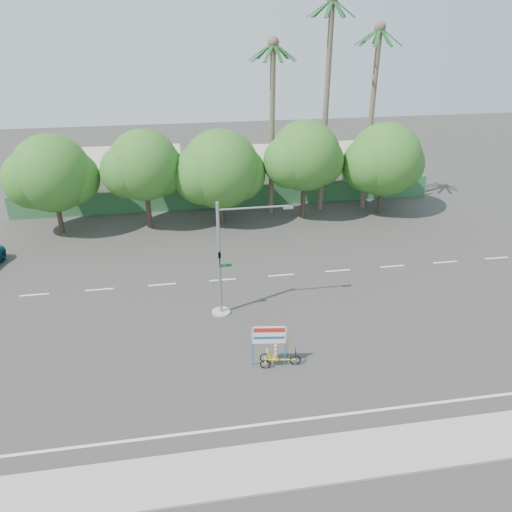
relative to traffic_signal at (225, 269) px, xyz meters
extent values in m
plane|color=#33302D|center=(2.20, -3.98, -2.92)|extent=(120.00, 120.00, 0.00)
cube|color=gray|center=(2.20, -11.48, -2.86)|extent=(50.00, 2.40, 0.12)
cube|color=#336B3D|center=(2.20, 17.52, -1.92)|extent=(38.00, 0.08, 2.00)
cube|color=#B5A790|center=(-7.80, 22.02, -0.92)|extent=(12.00, 8.00, 4.00)
cube|color=#B5A790|center=(10.20, 22.02, -1.12)|extent=(14.00, 8.00, 3.60)
cylinder|color=#473828|center=(-11.80, 14.02, -1.16)|extent=(0.40, 0.40, 3.52)
sphere|color=#2F5F1C|center=(-11.80, 14.02, 2.04)|extent=(6.00, 6.00, 6.00)
sphere|color=#2F5F1C|center=(-10.45, 14.32, 1.48)|extent=(4.32, 4.32, 4.32)
sphere|color=#2F5F1C|center=(-13.15, 13.77, 1.72)|extent=(4.56, 4.56, 4.56)
cylinder|color=#473828|center=(-4.80, 14.02, -1.05)|extent=(0.40, 0.40, 3.74)
sphere|color=#2F5F1C|center=(-4.80, 14.02, 2.35)|extent=(5.60, 5.60, 5.60)
sphere|color=#2F5F1C|center=(-3.54, 14.32, 1.76)|extent=(4.03, 4.03, 4.03)
sphere|color=#2F5F1C|center=(-6.06, 13.77, 2.01)|extent=(4.26, 4.26, 4.26)
cylinder|color=#473828|center=(1.20, 14.02, -1.27)|extent=(0.40, 0.40, 3.30)
sphere|color=#2F5F1C|center=(1.20, 14.02, 1.73)|extent=(6.40, 6.40, 6.40)
sphere|color=#2F5F1C|center=(2.64, 14.32, 1.21)|extent=(4.61, 4.61, 4.61)
sphere|color=#2F5F1C|center=(-0.24, 13.77, 1.43)|extent=(4.86, 4.86, 4.86)
cylinder|color=#473828|center=(8.20, 14.02, -0.98)|extent=(0.40, 0.40, 3.87)
sphere|color=#2F5F1C|center=(8.20, 14.02, 2.54)|extent=(5.80, 5.80, 5.80)
sphere|color=#2F5F1C|center=(9.50, 14.32, 1.92)|extent=(4.18, 4.18, 4.18)
sphere|color=#2F5F1C|center=(6.89, 13.77, 2.19)|extent=(4.41, 4.41, 4.41)
cylinder|color=#473828|center=(15.20, 14.02, -1.20)|extent=(0.40, 0.40, 3.43)
sphere|color=#2F5F1C|center=(15.20, 14.02, 1.92)|extent=(6.20, 6.20, 6.20)
sphere|color=#2F5F1C|center=(16.59, 14.32, 1.37)|extent=(4.46, 4.46, 4.46)
sphere|color=#2F5F1C|center=(13.80, 13.77, 1.61)|extent=(4.71, 4.71, 4.71)
cylinder|color=#70604C|center=(10.20, 15.52, 5.58)|extent=(0.44, 0.44, 17.00)
cube|color=#1C4C21|center=(11.14, 15.52, 13.42)|extent=(1.91, 0.28, 1.36)
cube|color=#1C4C21|center=(10.92, 16.12, 13.42)|extent=(1.65, 1.44, 1.36)
cube|color=#1C4C21|center=(10.36, 16.44, 13.42)|extent=(0.61, 1.93, 1.36)
cube|color=#1C4C21|center=(9.73, 16.33, 13.42)|extent=(1.20, 1.80, 1.36)
cube|color=#1C4C21|center=(9.31, 15.84, 13.42)|extent=(1.89, 0.92, 1.36)
cube|color=#1C4C21|center=(9.31, 15.19, 13.42)|extent=(1.89, 0.92, 1.36)
cube|color=#1C4C21|center=(9.73, 14.70, 13.42)|extent=(1.20, 1.80, 1.36)
cube|color=#1C4C21|center=(10.36, 14.59, 13.42)|extent=(0.61, 1.93, 1.36)
cube|color=#1C4C21|center=(10.92, 14.91, 13.42)|extent=(1.65, 1.44, 1.36)
cylinder|color=#70604C|center=(14.20, 15.52, 4.58)|extent=(0.44, 0.44, 15.00)
sphere|color=#70604C|center=(14.20, 15.52, 12.08)|extent=(0.90, 0.90, 0.90)
cube|color=#1C4C21|center=(15.14, 15.52, 11.42)|extent=(1.91, 0.28, 1.36)
cube|color=#1C4C21|center=(14.92, 16.12, 11.42)|extent=(1.65, 1.44, 1.36)
cube|color=#1C4C21|center=(14.36, 16.44, 11.42)|extent=(0.61, 1.93, 1.36)
cube|color=#1C4C21|center=(13.73, 16.33, 11.42)|extent=(1.20, 1.80, 1.36)
cube|color=#1C4C21|center=(13.31, 15.84, 11.42)|extent=(1.89, 0.92, 1.36)
cube|color=#1C4C21|center=(13.31, 15.19, 11.42)|extent=(1.89, 0.92, 1.36)
cube|color=#1C4C21|center=(13.73, 14.70, 11.42)|extent=(1.20, 1.80, 1.36)
cube|color=#1C4C21|center=(14.36, 14.59, 11.42)|extent=(0.61, 1.93, 1.36)
cube|color=#1C4C21|center=(14.92, 14.91, 11.42)|extent=(1.65, 1.44, 1.36)
cylinder|color=#70604C|center=(5.70, 15.52, 4.08)|extent=(0.44, 0.44, 14.00)
sphere|color=#70604C|center=(5.70, 15.52, 11.08)|extent=(0.90, 0.90, 0.90)
cube|color=#1C4C21|center=(6.64, 15.52, 10.42)|extent=(1.91, 0.28, 1.36)
cube|color=#1C4C21|center=(6.42, 16.12, 10.42)|extent=(1.65, 1.44, 1.36)
cube|color=#1C4C21|center=(5.86, 16.44, 10.42)|extent=(0.61, 1.93, 1.36)
cube|color=#1C4C21|center=(5.23, 16.33, 10.42)|extent=(1.20, 1.80, 1.36)
cube|color=#1C4C21|center=(4.81, 15.84, 10.42)|extent=(1.89, 0.92, 1.36)
cube|color=#1C4C21|center=(4.81, 15.19, 10.42)|extent=(1.89, 0.92, 1.36)
cube|color=#1C4C21|center=(5.23, 14.70, 10.42)|extent=(1.20, 1.80, 1.36)
cube|color=#1C4C21|center=(5.86, 14.59, 10.42)|extent=(0.61, 1.93, 1.36)
cube|color=#1C4C21|center=(6.42, 14.91, 10.42)|extent=(1.65, 1.44, 1.36)
cylinder|color=gray|center=(-0.30, 0.02, -2.87)|extent=(1.10, 1.10, 0.10)
cylinder|color=gray|center=(-0.30, 0.02, 0.58)|extent=(0.18, 0.18, 7.00)
cylinder|color=gray|center=(1.70, 0.02, 3.63)|extent=(4.00, 0.10, 0.10)
cube|color=gray|center=(3.60, 0.02, 3.53)|extent=(0.55, 0.20, 0.12)
imported|color=black|center=(-0.30, -0.20, 0.68)|extent=(0.16, 0.20, 1.00)
cube|color=#14662D|center=(0.05, 0.02, 0.23)|extent=(0.70, 0.04, 0.18)
torus|color=black|center=(2.93, -5.43, -2.65)|extent=(0.61, 0.15, 0.61)
torus|color=black|center=(1.45, -4.97, -2.67)|extent=(0.57, 0.14, 0.57)
torus|color=black|center=(1.38, -5.46, -2.67)|extent=(0.57, 0.14, 0.57)
cube|color=yellow|center=(2.17, -5.32, -2.60)|extent=(1.52, 0.26, 0.05)
cube|color=yellow|center=(1.41, -5.22, -2.65)|extent=(0.13, 0.54, 0.04)
cube|color=yellow|center=(1.81, -5.27, -2.47)|extent=(0.50, 0.44, 0.05)
cube|color=yellow|center=(1.57, -5.24, -2.22)|extent=(0.25, 0.40, 0.49)
cylinder|color=black|center=(2.93, -5.43, -2.29)|extent=(0.03, 0.03, 0.49)
cube|color=black|center=(2.93, -5.43, -2.05)|extent=(0.09, 0.41, 0.04)
imported|color=#CCB284|center=(1.95, -5.29, -2.13)|extent=(0.28, 0.38, 0.97)
cylinder|color=#175CAF|center=(0.79, -5.13, -1.71)|extent=(0.06, 0.06, 2.42)
cylinder|color=#175CAF|center=(2.39, -5.35, -1.71)|extent=(0.06, 0.06, 2.42)
cube|color=white|center=(1.59, -5.24, -1.08)|extent=(1.70, 0.28, 0.99)
cube|color=red|center=(1.59, -5.27, -0.76)|extent=(1.51, 0.22, 0.23)
cube|color=#175CAF|center=(1.59, -5.27, -1.21)|extent=(1.51, 0.22, 0.13)
cylinder|color=black|center=(2.53, -5.37, -1.98)|extent=(0.02, 0.02, 1.89)
cube|color=red|center=(2.21, -5.33, -1.39)|extent=(0.79, 0.13, 0.59)
camera|label=1|loc=(-2.35, -25.13, 13.31)|focal=35.00mm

